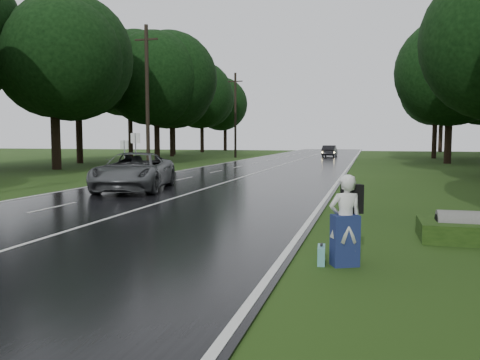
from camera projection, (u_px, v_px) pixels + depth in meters
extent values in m
plane|color=#233E12|center=(99.00, 223.00, 13.61)|extent=(160.00, 160.00, 0.00)
cube|color=black|center=(258.00, 173.00, 32.84)|extent=(12.00, 140.00, 0.04)
cube|color=silver|center=(258.00, 172.00, 32.83)|extent=(0.12, 140.00, 0.01)
imported|color=#4C4E51|center=(134.00, 171.00, 21.75)|extent=(4.16, 6.63, 1.71)
imported|color=black|center=(330.00, 151.00, 59.94)|extent=(1.68, 4.44, 1.45)
imported|color=silver|center=(345.00, 220.00, 8.95)|extent=(0.75, 0.64, 1.74)
cube|color=navy|center=(345.00, 240.00, 8.98)|extent=(0.58, 0.50, 0.97)
cube|color=black|center=(352.00, 199.00, 9.11)|extent=(0.45, 0.35, 0.56)
cube|color=teal|center=(321.00, 255.00, 9.15)|extent=(0.18, 0.49, 0.34)
cylinder|color=slate|center=(468.00, 240.00, 11.25)|extent=(1.41, 0.71, 0.71)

